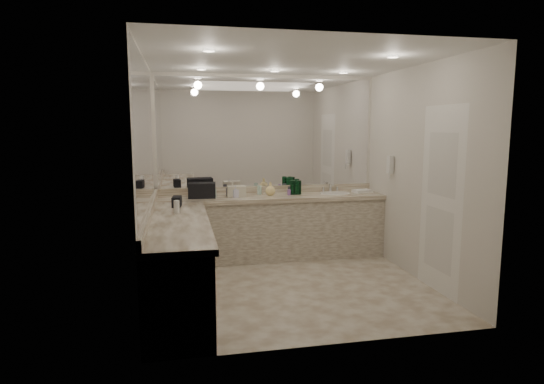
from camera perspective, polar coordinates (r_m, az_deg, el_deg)
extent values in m
plane|color=beige|center=(5.50, 2.40, -11.63)|extent=(3.20, 3.20, 0.00)
plane|color=white|center=(5.22, 2.58, 16.30)|extent=(3.20, 3.20, 0.00)
cube|color=beige|center=(6.66, -0.65, 3.35)|extent=(3.20, 0.02, 2.60)
cube|color=beige|center=(5.06, -15.39, 1.51)|extent=(0.02, 3.00, 2.60)
cube|color=beige|center=(5.80, 18.02, 2.23)|extent=(0.02, 3.00, 2.60)
cube|color=beige|center=(6.50, -0.14, -4.62)|extent=(3.20, 0.60, 0.84)
cube|color=beige|center=(6.41, -0.12, -0.72)|extent=(3.20, 0.64, 0.06)
cube|color=beige|center=(4.93, -11.70, -9.00)|extent=(0.60, 2.40, 0.84)
cube|color=beige|center=(4.82, -11.73, -3.87)|extent=(0.64, 2.42, 0.06)
cube|color=beige|center=(6.68, -0.62, 0.34)|extent=(3.20, 0.04, 0.10)
cube|color=beige|center=(5.11, -15.02, -2.38)|extent=(0.04, 3.00, 0.10)
cube|color=white|center=(6.62, -0.64, 7.44)|extent=(3.12, 0.01, 1.55)
cube|color=white|center=(5.03, -15.46, 6.90)|extent=(0.01, 2.92, 1.55)
cylinder|color=white|center=(6.67, 7.89, -0.23)|extent=(0.44, 0.44, 0.03)
cube|color=silver|center=(6.85, 7.32, 0.64)|extent=(0.24, 0.16, 0.14)
cube|color=white|center=(6.39, 14.60, 3.33)|extent=(0.06, 0.10, 0.24)
cube|color=white|center=(5.40, 20.39, -0.98)|extent=(0.02, 0.82, 2.10)
cube|color=black|center=(6.27, -8.77, 0.23)|extent=(0.38, 0.26, 0.21)
cube|color=black|center=(5.65, -11.86, -1.17)|extent=(0.13, 0.23, 0.12)
cube|color=beige|center=(6.32, -4.49, 0.07)|extent=(0.25, 0.16, 0.15)
cube|color=white|center=(6.84, 11.28, 0.13)|extent=(0.29, 0.22, 0.04)
cylinder|color=white|center=(5.20, -11.88, -1.81)|extent=(0.06, 0.06, 0.15)
imported|color=silver|center=(6.36, -4.98, 0.34)|extent=(0.10, 0.10, 0.19)
imported|color=silver|center=(6.25, -4.62, 0.07)|extent=(0.09, 0.09, 0.17)
imported|color=#FEE291|center=(6.43, -0.21, 0.42)|extent=(0.19, 0.19, 0.19)
cylinder|color=#11532C|center=(6.52, 3.39, 0.58)|extent=(0.07, 0.07, 0.20)
cylinder|color=#11532C|center=(6.50, 2.94, 0.52)|extent=(0.07, 0.07, 0.19)
cylinder|color=#11532C|center=(6.49, 2.60, 0.58)|extent=(0.07, 0.07, 0.21)
cylinder|color=#11532C|center=(6.65, 3.16, 0.76)|extent=(0.06, 0.06, 0.21)
cylinder|color=#9966B2|center=(6.39, -7.53, -0.10)|extent=(0.05, 0.05, 0.10)
cylinder|color=silver|center=(6.36, -4.82, 0.02)|extent=(0.04, 0.04, 0.12)
cylinder|color=#3F3F4C|center=(6.39, -5.55, 0.00)|extent=(0.05, 0.05, 0.11)
cylinder|color=white|center=(6.34, -8.91, -0.34)|extent=(0.04, 0.04, 0.07)
cylinder|color=silver|center=(6.26, -7.22, -0.13)|extent=(0.05, 0.05, 0.13)
cylinder|color=#3F3F4C|center=(6.58, 2.25, 0.25)|extent=(0.06, 0.06, 0.11)
cylinder|color=silver|center=(6.51, -1.59, 0.25)|extent=(0.06, 0.06, 0.13)
cylinder|color=#9966B2|center=(6.24, -8.92, -0.33)|extent=(0.05, 0.05, 0.10)
cylinder|color=#9966B2|center=(6.45, 2.15, -0.04)|extent=(0.05, 0.05, 0.08)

